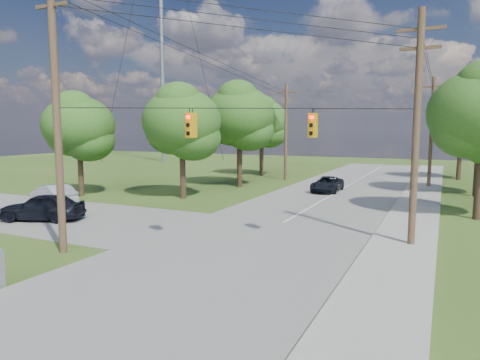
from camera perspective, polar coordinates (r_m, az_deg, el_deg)
The scene contains 18 objects.
ground at distance 16.94m, azimuth -12.80°, elevation -11.64°, with size 140.00×140.00×0.00m, color #364F1A.
main_road at distance 20.02m, azimuth 0.84°, elevation -8.55°, with size 10.00×100.00×0.03m, color gray.
sidewalk_east at distance 18.35m, azimuth 20.52°, elevation -10.27°, with size 2.60×100.00×0.12m, color #99968F.
pole_sw at distance 19.59m, azimuth -23.28°, elevation 8.94°, with size 2.00×0.32×12.00m.
pole_ne at distance 20.57m, azimuth 22.47°, elevation 6.72°, with size 2.00×0.32×10.50m.
pole_north_e at distance 42.55m, azimuth 24.16°, elevation 5.94°, with size 2.00×0.32×10.00m.
pole_north_w at distance 45.13m, azimuth 6.13°, elevation 6.50°, with size 2.00×0.32×10.00m.
power_lines at distance 25.85m, azimuth 6.15°, elevation 15.29°, with size 13.93×29.62×4.93m.
traffic_signals at distance 18.56m, azimuth 1.69°, elevation 7.37°, with size 4.91×3.27×1.05m.
radio_mast at distance 74.12m, azimuth -10.45°, elevation 20.06°, with size 0.70×0.70×45.00m, color gray.
tree_w_near at distance 32.95m, azimuth -7.75°, elevation 7.78°, with size 6.00×6.00×8.40m.
tree_w_mid at distance 39.45m, azimuth -0.06°, elevation 8.61°, with size 6.40×6.40×9.22m.
tree_w_far at distance 49.38m, azimuth 2.91°, elevation 7.85°, with size 6.00×6.00×8.73m.
tree_e_far at distance 50.56m, azimuth 27.43°, elevation 6.71°, with size 5.80×5.80×8.32m.
tree_cross_n at distance 36.16m, azimuth -20.71°, elevation 6.79°, with size 5.60×5.60×7.91m.
car_cross_dark at distance 27.40m, azimuth -24.83°, elevation -3.26°, with size 1.88×4.67×1.59m, color black.
car_cross_silver at distance 32.52m, azimuth -23.64°, elevation -1.81°, with size 1.58×4.52×1.49m, color silver.
car_main_north at distance 37.17m, azimuth 11.55°, elevation -0.54°, with size 2.11×4.59×1.27m, color black.
Camera 1 is at (10.09, -12.53, 5.29)m, focal length 32.00 mm.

